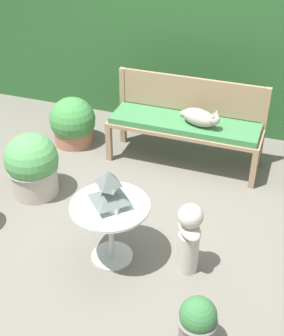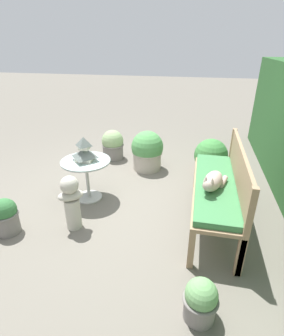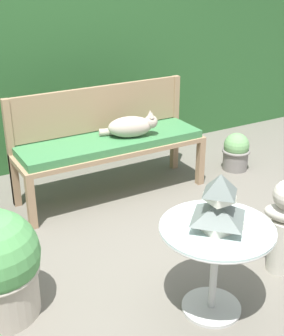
{
  "view_description": "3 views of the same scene",
  "coord_description": "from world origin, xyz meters",
  "px_view_note": "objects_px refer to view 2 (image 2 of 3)",
  "views": [
    {
      "loc": [
        1.22,
        -3.16,
        2.87
      ],
      "look_at": [
        -0.0,
        0.26,
        0.45
      ],
      "focal_mm": 50.0,
      "sensor_mm": 36.0,
      "label": 1
    },
    {
      "loc": [
        2.89,
        0.9,
        1.95
      ],
      "look_at": [
        -0.15,
        0.24,
        0.46
      ],
      "focal_mm": 28.0,
      "sensor_mm": 36.0,
      "label": 2
    },
    {
      "loc": [
        -1.48,
        -2.21,
        1.91
      ],
      "look_at": [
        0.13,
        0.58,
        0.49
      ],
      "focal_mm": 50.0,
      "sensor_mm": 36.0,
      "label": 3
    }
  ],
  "objects_px": {
    "garden_bench": "(215,187)",
    "potted_plant_patio_mid": "(147,151)",
    "potted_plant_table_far": "(211,158)",
    "potted_plant_bench_left": "(6,216)",
    "patio_table": "(86,169)",
    "potted_plant_table_near": "(113,145)",
    "garden_bust": "(71,200)",
    "cat": "(213,181)",
    "potted_plant_bench_right": "(201,300)",
    "pagoda_birdhouse": "(85,151)"
  },
  "relations": [
    {
      "from": "garden_bench",
      "to": "potted_plant_patio_mid",
      "type": "bearing_deg",
      "value": -140.36
    },
    {
      "from": "garden_bench",
      "to": "potted_plant_table_far",
      "type": "distance_m",
      "value": 1.36
    },
    {
      "from": "garden_bench",
      "to": "potted_plant_bench_left",
      "type": "xyz_separation_m",
      "value": [
        0.72,
        -2.25,
        -0.24
      ]
    },
    {
      "from": "potted_plant_patio_mid",
      "to": "potted_plant_bench_left",
      "type": "distance_m",
      "value": 2.32
    },
    {
      "from": "patio_table",
      "to": "potted_plant_table_near",
      "type": "distance_m",
      "value": 1.41
    },
    {
      "from": "patio_table",
      "to": "garden_bust",
      "type": "bearing_deg",
      "value": 7.72
    },
    {
      "from": "garden_bench",
      "to": "potted_plant_table_near",
      "type": "xyz_separation_m",
      "value": [
        -1.56,
        -1.75,
        -0.19
      ]
    },
    {
      "from": "potted_plant_patio_mid",
      "to": "potted_plant_bench_left",
      "type": "bearing_deg",
      "value": -31.13
    },
    {
      "from": "potted_plant_table_far",
      "to": "cat",
      "type": "bearing_deg",
      "value": -1.51
    },
    {
      "from": "cat",
      "to": "potted_plant_table_far",
      "type": "height_order",
      "value": "cat"
    },
    {
      "from": "cat",
      "to": "potted_plant_table_near",
      "type": "xyz_separation_m",
      "value": [
        -1.74,
        -1.7,
        -0.36
      ]
    },
    {
      "from": "garden_bench",
      "to": "potted_plant_bench_right",
      "type": "xyz_separation_m",
      "value": [
        1.31,
        -0.12,
        -0.27
      ]
    },
    {
      "from": "garden_bust",
      "to": "potted_plant_table_far",
      "type": "height_order",
      "value": "garden_bust"
    },
    {
      "from": "cat",
      "to": "potted_plant_bench_right",
      "type": "bearing_deg",
      "value": 13.7
    },
    {
      "from": "patio_table",
      "to": "potted_plant_patio_mid",
      "type": "height_order",
      "value": "potted_plant_patio_mid"
    },
    {
      "from": "pagoda_birdhouse",
      "to": "potted_plant_bench_right",
      "type": "height_order",
      "value": "pagoda_birdhouse"
    },
    {
      "from": "garden_bust",
      "to": "cat",
      "type": "bearing_deg",
      "value": 155.85
    },
    {
      "from": "potted_plant_table_far",
      "to": "garden_bust",
      "type": "bearing_deg",
      "value": -40.51
    },
    {
      "from": "cat",
      "to": "garden_bench",
      "type": "bearing_deg",
      "value": -178.49
    },
    {
      "from": "pagoda_birdhouse",
      "to": "potted_plant_bench_left",
      "type": "bearing_deg",
      "value": -33.87
    },
    {
      "from": "patio_table",
      "to": "potted_plant_bench_left",
      "type": "xyz_separation_m",
      "value": [
        0.89,
        -0.6,
        -0.22
      ]
    },
    {
      "from": "potted_plant_bench_right",
      "to": "pagoda_birdhouse",
      "type": "bearing_deg",
      "value": -133.85
    },
    {
      "from": "cat",
      "to": "potted_plant_patio_mid",
      "type": "xyz_separation_m",
      "value": [
        -1.44,
        -1.0,
        -0.3
      ]
    },
    {
      "from": "cat",
      "to": "potted_plant_patio_mid",
      "type": "bearing_deg",
      "value": -127.91
    },
    {
      "from": "potted_plant_bench_left",
      "to": "potted_plant_bench_right",
      "type": "height_order",
      "value": "potted_plant_bench_left"
    },
    {
      "from": "cat",
      "to": "pagoda_birdhouse",
      "type": "bearing_deg",
      "value": -84.61
    },
    {
      "from": "garden_bust",
      "to": "potted_plant_table_near",
      "type": "xyz_separation_m",
      "value": [
        -2.04,
        -0.19,
        -0.1
      ]
    },
    {
      "from": "garden_bust",
      "to": "potted_plant_patio_mid",
      "type": "bearing_deg",
      "value": -141.96
    },
    {
      "from": "cat",
      "to": "garden_bust",
      "type": "xyz_separation_m",
      "value": [
        0.3,
        -1.52,
        -0.26
      ]
    },
    {
      "from": "garden_bust",
      "to": "potted_plant_table_far",
      "type": "relative_size",
      "value": 1.16
    },
    {
      "from": "cat",
      "to": "potted_plant_bench_left",
      "type": "bearing_deg",
      "value": -58.7
    },
    {
      "from": "garden_bust",
      "to": "potted_plant_patio_mid",
      "type": "xyz_separation_m",
      "value": [
        -1.74,
        0.52,
        -0.04
      ]
    },
    {
      "from": "pagoda_birdhouse",
      "to": "potted_plant_patio_mid",
      "type": "relative_size",
      "value": 0.48
    },
    {
      "from": "potted_plant_bench_left",
      "to": "potted_plant_table_far",
      "type": "distance_m",
      "value": 3.05
    },
    {
      "from": "garden_bust",
      "to": "potted_plant_table_near",
      "type": "bearing_deg",
      "value": -120.15
    },
    {
      "from": "cat",
      "to": "potted_plant_bench_left",
      "type": "height_order",
      "value": "cat"
    },
    {
      "from": "garden_bench",
      "to": "potted_plant_bench_left",
      "type": "height_order",
      "value": "garden_bench"
    },
    {
      "from": "cat",
      "to": "potted_plant_table_far",
      "type": "bearing_deg",
      "value": -164.22
    },
    {
      "from": "potted_plant_table_far",
      "to": "potted_plant_bench_right",
      "type": "height_order",
      "value": "potted_plant_table_far"
    },
    {
      "from": "potted_plant_table_far",
      "to": "patio_table",
      "type": "bearing_deg",
      "value": -54.24
    },
    {
      "from": "cat",
      "to": "potted_plant_table_far",
      "type": "xyz_separation_m",
      "value": [
        -1.52,
        0.04,
        -0.36
      ]
    },
    {
      "from": "garden_bust",
      "to": "potted_plant_bench_left",
      "type": "distance_m",
      "value": 0.74
    },
    {
      "from": "cat",
      "to": "potted_plant_bench_right",
      "type": "distance_m",
      "value": 1.22
    },
    {
      "from": "patio_table",
      "to": "potted_plant_bench_left",
      "type": "bearing_deg",
      "value": -33.87
    },
    {
      "from": "potted_plant_patio_mid",
      "to": "patio_table",
      "type": "bearing_deg",
      "value": -28.79
    },
    {
      "from": "garden_bench",
      "to": "cat",
      "type": "bearing_deg",
      "value": -15.78
    },
    {
      "from": "potted_plant_table_far",
      "to": "potted_plant_table_near",
      "type": "bearing_deg",
      "value": -97.01
    },
    {
      "from": "potted_plant_bench_right",
      "to": "potted_plant_table_far",
      "type": "bearing_deg",
      "value": 177.6
    },
    {
      "from": "garden_bench",
      "to": "patio_table",
      "type": "relative_size",
      "value": 2.55
    },
    {
      "from": "patio_table",
      "to": "garden_bust",
      "type": "relative_size",
      "value": 0.98
    }
  ]
}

